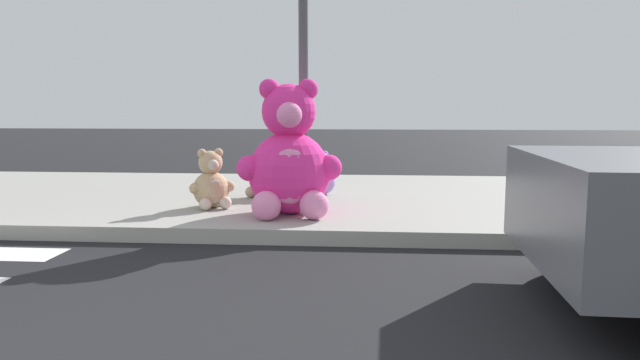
{
  "coord_description": "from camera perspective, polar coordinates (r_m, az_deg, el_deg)",
  "views": [
    {
      "loc": [
        1.72,
        -2.23,
        1.31
      ],
      "look_at": [
        1.25,
        3.6,
        0.55
      ],
      "focal_mm": 32.2,
      "sensor_mm": 36.0,
      "label": 1
    }
  ],
  "objects": [
    {
      "name": "plush_lavender",
      "position": [
        7.53,
        0.11,
        0.29
      ],
      "size": [
        0.41,
        0.41,
        0.57
      ],
      "color": "#B28CD8",
      "rests_on": "sidewalk"
    },
    {
      "name": "plush_tan",
      "position": [
        6.65,
        -10.74,
        -0.41
      ],
      "size": [
        0.47,
        0.49,
        0.68
      ],
      "color": "tan",
      "rests_on": "sidewalk"
    },
    {
      "name": "plush_brown",
      "position": [
        7.31,
        -5.39,
        0.4
      ],
      "size": [
        0.48,
        0.49,
        0.68
      ],
      "color": "olive",
      "rests_on": "sidewalk"
    },
    {
      "name": "sidewalk",
      "position": [
        7.72,
        -8.36,
        -1.88
      ],
      "size": [
        28.0,
        4.4,
        0.15
      ],
      "primitive_type": "cube",
      "color": "#9E9B93",
      "rests_on": "ground_plane"
    },
    {
      "name": "plush_pink_large",
      "position": [
        6.12,
        -3.07,
        1.92
      ],
      "size": [
        1.11,
        1.0,
        1.44
      ],
      "color": "#F22D93",
      "rests_on": "sidewalk"
    },
    {
      "name": "sign_pole",
      "position": [
        6.69,
        -1.66,
        12.01
      ],
      "size": [
        0.56,
        0.11,
        3.2
      ],
      "color": "#4C4C51",
      "rests_on": "sidewalk"
    }
  ]
}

